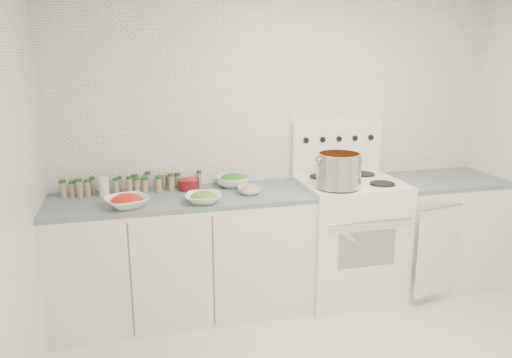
# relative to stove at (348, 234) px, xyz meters

# --- Properties ---
(room_walls) EXTENTS (3.54, 3.04, 2.52)m
(room_walls) POSITION_rel_stove_xyz_m (-0.48, -1.19, 1.06)
(room_walls) COLOR white
(room_walls) RESTS_ON ground
(counter_left) EXTENTS (1.85, 0.62, 0.90)m
(counter_left) POSITION_rel_stove_xyz_m (-1.30, 0.00, -0.05)
(counter_left) COLOR white
(counter_left) RESTS_ON ground
(stove) EXTENTS (0.76, 0.70, 1.36)m
(stove) POSITION_rel_stove_xyz_m (0.00, 0.00, 0.00)
(stove) COLOR white
(stove) RESTS_ON ground
(counter_right) EXTENTS (0.89, 0.71, 0.90)m
(counter_right) POSITION_rel_stove_xyz_m (0.82, 0.00, -0.05)
(counter_right) COLOR white
(counter_right) RESTS_ON ground
(stock_pot) EXTENTS (0.34, 0.32, 0.25)m
(stock_pot) POSITION_rel_stove_xyz_m (-0.18, -0.18, 0.58)
(stock_pot) COLOR silver
(stock_pot) RESTS_ON stove
(bowl_tomato) EXTENTS (0.35, 0.35, 0.09)m
(bowl_tomato) POSITION_rel_stove_xyz_m (-1.68, -0.17, 0.44)
(bowl_tomato) COLOR white
(bowl_tomato) RESTS_ON counter_left
(bowl_snowpea) EXTENTS (0.29, 0.29, 0.08)m
(bowl_snowpea) POSITION_rel_stove_xyz_m (-1.17, -0.19, 0.44)
(bowl_snowpea) COLOR white
(bowl_snowpea) RESTS_ON counter_left
(bowl_broccoli) EXTENTS (0.28, 0.28, 0.10)m
(bowl_broccoli) POSITION_rel_stove_xyz_m (-0.89, 0.18, 0.45)
(bowl_broccoli) COLOR white
(bowl_broccoli) RESTS_ON counter_left
(bowl_zucchini) EXTENTS (0.22, 0.22, 0.07)m
(bowl_zucchini) POSITION_rel_stove_xyz_m (-0.81, -0.06, 0.44)
(bowl_zucchini) COLOR white
(bowl_zucchini) RESTS_ON counter_left
(bowl_pepper) EXTENTS (0.16, 0.16, 0.10)m
(bowl_pepper) POSITION_rel_stove_xyz_m (-1.22, 0.17, 0.45)
(bowl_pepper) COLOR maroon
(bowl_pepper) RESTS_ON counter_left
(salt_canister) EXTENTS (0.09, 0.09, 0.14)m
(salt_canister) POSITION_rel_stove_xyz_m (-1.83, 0.14, 0.47)
(salt_canister) COLOR white
(salt_canister) RESTS_ON counter_left
(tin_can) EXTENTS (0.11, 0.11, 0.11)m
(tin_can) POSITION_rel_stove_xyz_m (-1.40, 0.26, 0.46)
(tin_can) COLOR gray
(tin_can) RESTS_ON counter_left
(spice_cluster) EXTENTS (1.02, 0.16, 0.13)m
(spice_cluster) POSITION_rel_stove_xyz_m (-1.69, 0.20, 0.46)
(spice_cluster) COLOR gray
(spice_cluster) RESTS_ON counter_left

